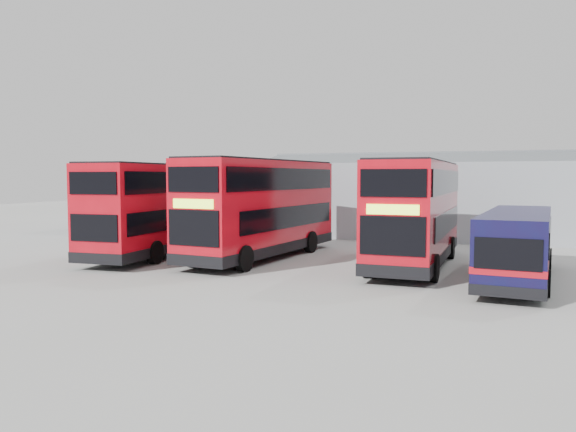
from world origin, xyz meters
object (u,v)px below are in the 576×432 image
(office_block, at_px, (190,196))
(double_decker_centre, at_px, (262,209))
(maintenance_shed, at_px, (483,198))
(single_decker_blue, at_px, (517,247))
(double_decker_left, at_px, (161,210))
(panel_van, at_px, (145,219))
(double_decker_right, at_px, (416,214))

(office_block, xyz_separation_m, double_decker_centre, (11.46, -13.32, -0.11))
(maintenance_shed, relative_size, single_decker_blue, 2.96)
(double_decker_left, bearing_deg, maintenance_shed, -136.44)
(office_block, xyz_separation_m, maintenance_shed, (22.00, 2.01, 0.02))
(double_decker_left, bearing_deg, single_decker_blue, 172.23)
(maintenance_shed, distance_m, panel_van, 23.47)
(double_decker_left, height_order, panel_van, double_decker_left)
(office_block, height_order, double_decker_right, office_block)
(double_decker_right, relative_size, panel_van, 2.13)
(double_decker_centre, xyz_separation_m, single_decker_blue, (11.79, -2.59, -1.11))
(double_decker_right, bearing_deg, single_decker_blue, -29.15)
(double_decker_centre, xyz_separation_m, panel_van, (-11.11, 6.38, -1.21))
(office_block, height_order, panel_van, office_block)
(office_block, bearing_deg, panel_van, -87.15)
(maintenance_shed, xyz_separation_m, double_decker_left, (-15.93, -16.11, -0.24))
(double_decker_right, height_order, single_decker_blue, double_decker_right)
(double_decker_centre, relative_size, double_decker_right, 1.04)
(office_block, bearing_deg, double_decker_left, -66.70)
(panel_van, bearing_deg, double_decker_centre, -21.72)
(double_decker_right, bearing_deg, double_decker_centre, -177.60)
(double_decker_left, bearing_deg, double_decker_right, -178.36)
(double_decker_left, distance_m, double_decker_centre, 5.44)
(maintenance_shed, height_order, single_decker_blue, maintenance_shed)
(maintenance_shed, bearing_deg, single_decker_blue, -86.02)
(single_decker_blue, distance_m, panel_van, 24.60)
(double_decker_left, relative_size, single_decker_blue, 1.10)
(double_decker_left, height_order, double_decker_right, double_decker_right)
(office_block, distance_m, panel_van, 7.07)
(maintenance_shed, relative_size, panel_van, 5.66)
(maintenance_shed, bearing_deg, double_decker_right, -100.85)
(maintenance_shed, distance_m, double_decker_centre, 18.60)
(maintenance_shed, height_order, double_decker_right, maintenance_shed)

